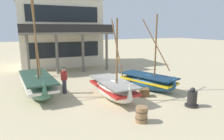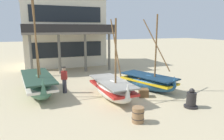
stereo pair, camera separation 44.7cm
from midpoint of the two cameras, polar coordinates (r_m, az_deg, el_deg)
The scene contains 9 objects.
ground_plane at distance 12.56m, azimuth 2.77°, elevation -7.13°, with size 120.00×120.00×0.00m, color tan.
fishing_boat_near_left at distance 13.83m, azimuth 11.20°, elevation -3.21°, with size 2.77×4.26×4.91m.
fishing_boat_centre_large at distance 13.29m, azimuth -19.27°, elevation -3.70°, with size 2.02×4.99×6.20m.
fishing_boat_far_right at distance 11.84m, azimuth 1.10°, elevation -5.27°, with size 1.64×4.10×4.57m.
fisherman_by_hull at distance 13.09m, azimuth -12.37°, elevation -2.81°, with size 0.42×0.34×1.68m.
capstan_winch at distance 11.42m, azimuth 22.53°, elevation -7.81°, with size 0.70×0.70×1.03m.
wooden_barrel at distance 9.10m, azimuth 8.78°, elevation -12.40°, with size 0.56×0.56×0.70m.
cargo_crate at distance 12.43m, azimuth 9.92°, elevation -6.37°, with size 0.56×0.56×0.47m, color brown.
harbor_building_main at distance 23.76m, azimuth -13.10°, elevation 10.44°, with size 8.73×8.44×7.32m.
Camera 2 is at (-4.84, -10.86, 4.03)m, focal length 32.38 mm.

